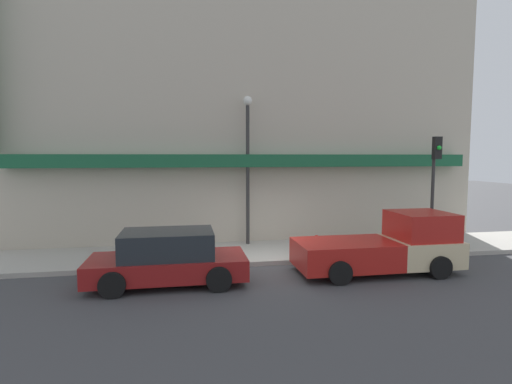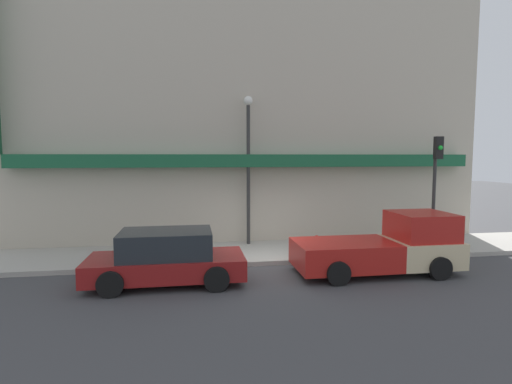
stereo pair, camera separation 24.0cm
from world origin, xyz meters
name	(u,v)px [view 1 (the left image)]	position (x,y,z in m)	size (l,w,h in m)	color
ground_plane	(268,266)	(0.00, 0.00, 0.00)	(80.00, 80.00, 0.00)	#424244
sidewalk	(259,252)	(0.00, 1.63, 0.08)	(36.00, 3.26, 0.16)	#ADA89E
building	(246,120)	(-0.02, 4.74, 5.22)	(19.80, 3.80, 11.01)	#BCB29E
pickup_truck	(387,246)	(3.53, -1.30, 0.81)	(5.06, 2.16, 1.87)	beige
parked_car	(168,258)	(-3.20, -1.30, 0.74)	(4.41, 2.10, 1.53)	maroon
fire_hydrant	(317,244)	(1.94, 0.77, 0.49)	(0.21, 0.21, 0.66)	red
street_lamp	(248,153)	(-0.25, 2.76, 3.76)	(0.36, 0.36, 5.80)	#2D2D2D
traffic_light	(435,174)	(6.20, 0.32, 3.00)	(0.28, 0.42, 4.18)	#2D2D2D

